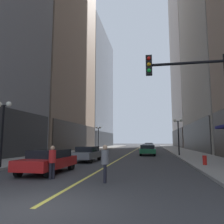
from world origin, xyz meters
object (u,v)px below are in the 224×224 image
object	(u,v)px
street_lamp_left_near	(3,119)
street_lamp_left_far	(98,133)
car_grey	(87,153)
pedestrian_in_grey_suit	(105,161)
pedestrian_in_red_jacket	(52,160)
street_lamp_right_mid	(178,129)
fire_hydrant_right	(205,161)
car_silver	(149,145)
car_red	(49,160)
traffic_light_near_right	(201,95)
car_black	(149,146)
car_white	(148,148)
car_green	(147,150)

from	to	relation	value
street_lamp_left_near	street_lamp_left_far	xyz separation A→B (m)	(0.00, 26.51, 0.00)
car_grey	pedestrian_in_grey_suit	world-z (taller)	pedestrian_in_grey_suit
pedestrian_in_red_jacket	street_lamp_right_mid	bearing A→B (deg)	64.82
pedestrian_in_red_jacket	fire_hydrant_right	size ratio (longest dim) A/B	1.99
pedestrian_in_red_jacket	car_silver	bearing A→B (deg)	84.62
car_red	traffic_light_near_right	bearing A→B (deg)	-16.60
pedestrian_in_red_jacket	traffic_light_near_right	xyz separation A→B (m)	(6.90, -0.56, 2.82)
car_black	fire_hydrant_right	xyz separation A→B (m)	(4.16, -27.91, -0.32)
car_black	street_lamp_right_mid	size ratio (longest dim) A/B	0.99
car_white	traffic_light_near_right	distance (m)	26.33
street_lamp_left_near	fire_hydrant_right	bearing A→B (deg)	15.71
car_green	fire_hydrant_right	size ratio (longest dim) A/B	5.74
car_white	pedestrian_in_red_jacket	size ratio (longest dim) A/B	2.69
car_red	car_silver	distance (m)	42.38
car_red	fire_hydrant_right	world-z (taller)	car_red
car_black	traffic_light_near_right	size ratio (longest dim) A/B	0.78
car_grey	pedestrian_in_red_jacket	size ratio (longest dim) A/B	2.63
car_grey	car_silver	bearing A→B (deg)	81.80
car_green	street_lamp_left_near	size ratio (longest dim) A/B	1.04
car_white	street_lamp_left_near	xyz separation A→B (m)	(-9.10, -22.73, 2.54)
pedestrian_in_grey_suit	fire_hydrant_right	size ratio (longest dim) A/B	2.07
car_green	car_silver	world-z (taller)	same
car_grey	street_lamp_left_near	distance (m)	7.79
car_black	car_silver	world-z (taller)	same
car_white	traffic_light_near_right	world-z (taller)	traffic_light_near_right
car_green	fire_hydrant_right	world-z (taller)	car_green
pedestrian_in_red_jacket	street_lamp_left_near	world-z (taller)	street_lamp_left_near
car_silver	car_red	bearing A→B (deg)	-97.07
street_lamp_left_near	street_lamp_left_far	distance (m)	26.51
street_lamp_left_far	fire_hydrant_right	bearing A→B (deg)	-59.71
car_white	pedestrian_in_grey_suit	distance (m)	25.95
car_black	pedestrian_in_red_jacket	world-z (taller)	pedestrian_in_red_jacket
car_silver	car_white	bearing A→B (deg)	-89.64
car_green	car_white	xyz separation A→B (m)	(0.01, 7.16, -0.00)
street_lamp_right_mid	fire_hydrant_right	bearing A→B (deg)	-87.26
fire_hydrant_right	street_lamp_left_near	bearing A→B (deg)	-164.29
pedestrian_in_red_jacket	fire_hydrant_right	bearing A→B (deg)	37.44
car_silver	traffic_light_near_right	distance (m)	44.62
pedestrian_in_red_jacket	street_lamp_left_far	xyz separation A→B (m)	(-4.85, 29.24, 2.34)
fire_hydrant_right	car_silver	bearing A→B (deg)	96.58
pedestrian_in_grey_suit	street_lamp_left_near	size ratio (longest dim) A/B	0.37
car_red	pedestrian_in_red_jacket	bearing A→B (deg)	-59.23
car_green	street_lamp_right_mid	size ratio (longest dim) A/B	1.04
pedestrian_in_grey_suit	pedestrian_in_red_jacket	bearing A→B (deg)	170.85
car_green	pedestrian_in_red_jacket	distance (m)	18.79
car_white	street_lamp_right_mid	world-z (taller)	street_lamp_right_mid
car_green	car_red	bearing A→B (deg)	-107.89
car_white	car_green	bearing A→B (deg)	-90.05
car_grey	street_lamp_right_mid	size ratio (longest dim) A/B	0.95
car_silver	street_lamp_left_near	size ratio (longest dim) A/B	0.93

